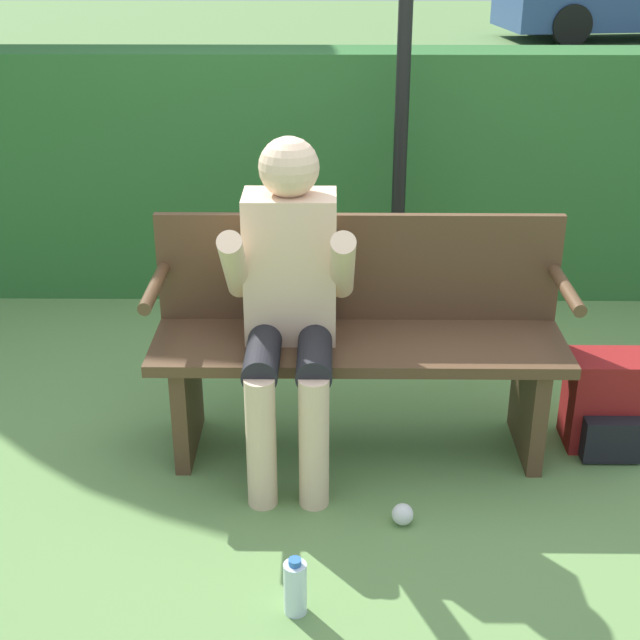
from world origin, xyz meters
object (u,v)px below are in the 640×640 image
Objects in this scene: park_bench at (358,335)px; water_bottle at (295,587)px; parked_car at (633,4)px; signpost at (406,13)px; person_seated at (289,293)px; backpack at (606,404)px.

park_bench reaches higher than water_bottle.
signpost is at bearing -120.45° from parked_car.
signpost reaches higher than parked_car.
person_seated reaches higher than parked_car.
park_bench is 7.87× the size of water_bottle.
signpost reaches higher than park_bench.
person_seated is at bearing -110.60° from signpost.
water_bottle is (-0.22, -1.01, -0.39)m from park_bench.
water_bottle is (0.05, -0.88, -0.62)m from person_seated.
backpack is 2.01m from signpost.
park_bench is at bearing -119.45° from parked_car.
park_bench is 1.26× the size of person_seated.
backpack is at bearing 38.71° from water_bottle.
park_bench is at bearing 25.20° from person_seated.
water_bottle is at bearing -118.81° from parked_car.
person_seated reaches higher than park_bench.
backpack is 13.50m from parked_car.
water_bottle is at bearing -141.29° from backpack.
person_seated is 3.23× the size of backpack.
signpost reaches higher than backpack.
signpost is at bearing 78.41° from water_bottle.
park_bench is 0.35× the size of parked_car.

